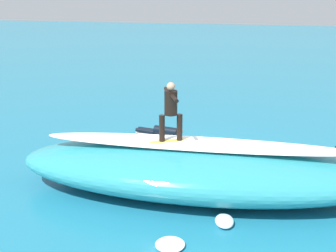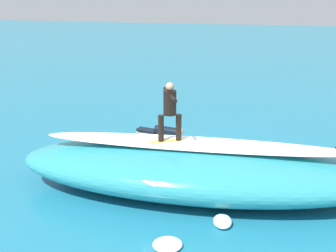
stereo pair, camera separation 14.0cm
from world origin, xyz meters
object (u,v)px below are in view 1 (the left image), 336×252
(surfer_riding, at_px, (171,107))
(surfboard_paddling, at_px, (166,136))
(surfer_paddling, at_px, (163,131))
(buoy_marker, at_px, (333,170))
(surfboard_riding, at_px, (171,142))

(surfer_riding, xyz_separation_m, surfboard_paddling, (1.22, -4.13, -2.19))
(surfer_paddling, relative_size, buoy_marker, 1.82)
(surfer_paddling, height_order, buoy_marker, buoy_marker)
(buoy_marker, bearing_deg, surfboard_riding, 23.36)
(surfboard_riding, bearing_deg, surfer_riding, -129.26)
(surfboard_riding, relative_size, surfboard_paddling, 0.73)
(surfboard_riding, xyz_separation_m, surfer_paddling, (1.35, -4.16, -1.10))
(surfer_riding, xyz_separation_m, buoy_marker, (-4.13, -1.78, -1.95))
(surfer_paddling, xyz_separation_m, buoy_marker, (-5.48, 2.38, 0.06))
(surfboard_paddling, relative_size, buoy_marker, 2.51)
(surfboard_riding, relative_size, surfer_paddling, 1.01)
(surfer_paddling, bearing_deg, surfer_riding, -61.45)
(surfboard_riding, distance_m, surfboard_paddling, 4.50)
(surfboard_riding, distance_m, surfer_riding, 0.90)
(surfer_riding, relative_size, buoy_marker, 1.50)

